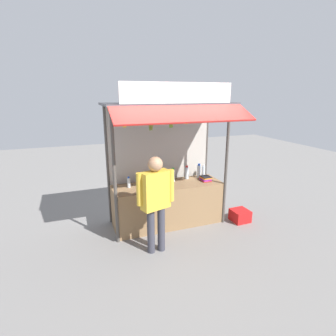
# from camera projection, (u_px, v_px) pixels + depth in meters

# --- Properties ---
(ground_plane) EXTENTS (20.00, 20.00, 0.00)m
(ground_plane) POSITION_uv_depth(u_px,v_px,m) (168.00, 223.00, 5.66)
(ground_plane) COLOR slate
(stall_counter) EXTENTS (2.26, 0.72, 0.88)m
(stall_counter) POSITION_uv_depth(u_px,v_px,m) (168.00, 204.00, 5.54)
(stall_counter) COLOR olive
(stall_counter) RESTS_ON ground
(stall_structure) EXTENTS (2.46, 1.59, 2.86)m
(stall_structure) POSITION_uv_depth(u_px,v_px,m) (166.00, 142.00, 5.31)
(stall_structure) COLOR #4C4742
(stall_structure) RESTS_ON ground
(water_bottle_front_left) EXTENTS (0.08, 0.08, 0.30)m
(water_bottle_front_left) POSITION_uv_depth(u_px,v_px,m) (187.00, 173.00, 5.75)
(water_bottle_front_left) COLOR silver
(water_bottle_front_left) RESTS_ON stall_counter
(water_bottle_right) EXTENTS (0.08, 0.08, 0.27)m
(water_bottle_right) POSITION_uv_depth(u_px,v_px,m) (165.00, 175.00, 5.61)
(water_bottle_right) COLOR silver
(water_bottle_right) RESTS_ON stall_counter
(water_bottle_far_left) EXTENTS (0.06, 0.06, 0.22)m
(water_bottle_far_left) POSITION_uv_depth(u_px,v_px,m) (129.00, 182.00, 5.22)
(water_bottle_far_left) COLOR silver
(water_bottle_far_left) RESTS_ON stall_counter
(water_bottle_center) EXTENTS (0.07, 0.07, 0.26)m
(water_bottle_center) POSITION_uv_depth(u_px,v_px,m) (204.00, 171.00, 5.97)
(water_bottle_center) COLOR silver
(water_bottle_center) RESTS_ON stall_counter
(water_bottle_back_right) EXTENTS (0.09, 0.09, 0.31)m
(water_bottle_back_right) POSITION_uv_depth(u_px,v_px,m) (199.00, 171.00, 5.85)
(water_bottle_back_right) COLOR silver
(water_bottle_back_right) RESTS_ON stall_counter
(water_bottle_mid_right) EXTENTS (0.08, 0.08, 0.30)m
(water_bottle_mid_right) POSITION_uv_depth(u_px,v_px,m) (173.00, 175.00, 5.57)
(water_bottle_mid_right) COLOR silver
(water_bottle_mid_right) RESTS_ON stall_counter
(magazine_stack_rear_center) EXTENTS (0.24, 0.28, 0.07)m
(magazine_stack_rear_center) POSITION_uv_depth(u_px,v_px,m) (160.00, 187.00, 5.18)
(magazine_stack_rear_center) COLOR red
(magazine_stack_rear_center) RESTS_ON stall_counter
(magazine_stack_front_right) EXTENTS (0.21, 0.26, 0.10)m
(magazine_stack_front_right) POSITION_uv_depth(u_px,v_px,m) (206.00, 178.00, 5.65)
(magazine_stack_front_right) COLOR red
(magazine_stack_front_right) RESTS_ON stall_counter
(banana_bunch_leftmost) EXTENTS (0.10, 0.09, 0.23)m
(banana_bunch_leftmost) POSITION_uv_depth(u_px,v_px,m) (186.00, 120.00, 4.71)
(banana_bunch_leftmost) COLOR #332D23
(banana_bunch_inner_left) EXTENTS (0.09, 0.09, 0.32)m
(banana_bunch_inner_left) POSITION_uv_depth(u_px,v_px,m) (151.00, 126.00, 4.50)
(banana_bunch_inner_left) COLOR #332D23
(banana_bunch_rightmost) EXTENTS (0.09, 0.09, 0.25)m
(banana_bunch_rightmost) POSITION_uv_depth(u_px,v_px,m) (124.00, 124.00, 4.33)
(banana_bunch_rightmost) COLOR #332D23
(banana_bunch_inner_right) EXTENTS (0.09, 0.09, 0.29)m
(banana_bunch_inner_right) POSITION_uv_depth(u_px,v_px,m) (171.00, 124.00, 4.62)
(banana_bunch_inner_right) COLOR #332D23
(vendor_person) EXTENTS (0.65, 0.33, 1.70)m
(vendor_person) POSITION_uv_depth(u_px,v_px,m) (156.00, 196.00, 4.39)
(vendor_person) COLOR #383842
(vendor_person) RESTS_ON ground
(plastic_crate) EXTENTS (0.37, 0.37, 0.25)m
(plastic_crate) POSITION_uv_depth(u_px,v_px,m) (240.00, 215.00, 5.73)
(plastic_crate) COLOR red
(plastic_crate) RESTS_ON ground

